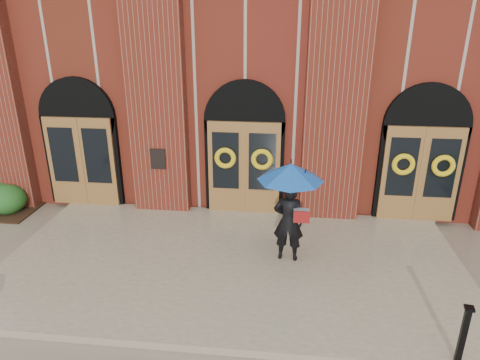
# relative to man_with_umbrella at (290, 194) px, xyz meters

# --- Properties ---
(ground) EXTENTS (90.00, 90.00, 0.00)m
(ground) POSITION_rel_man_with_umbrella_xyz_m (-1.21, -0.39, -1.70)
(ground) COLOR gray
(ground) RESTS_ON ground
(landing) EXTENTS (10.00, 5.30, 0.15)m
(landing) POSITION_rel_man_with_umbrella_xyz_m (-1.21, -0.24, -1.63)
(landing) COLOR tan
(landing) RESTS_ON ground
(church_building) EXTENTS (16.20, 12.53, 7.00)m
(church_building) POSITION_rel_man_with_umbrella_xyz_m (-1.21, 8.40, 1.80)
(church_building) COLOR maroon
(church_building) RESTS_ON ground
(man_with_umbrella) EXTENTS (1.50, 1.50, 2.22)m
(man_with_umbrella) POSITION_rel_man_with_umbrella_xyz_m (0.00, 0.00, 0.00)
(man_with_umbrella) COLOR black
(man_with_umbrella) RESTS_ON landing
(metal_post) EXTENTS (0.16, 0.16, 1.02)m
(metal_post) POSITION_rel_man_with_umbrella_xyz_m (2.67, -2.74, -1.02)
(metal_post) COLOR black
(metal_post) RESTS_ON landing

